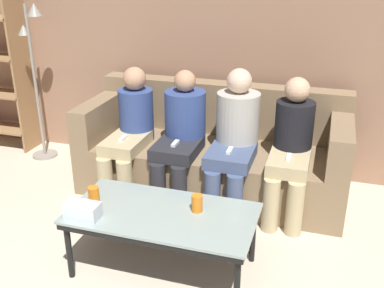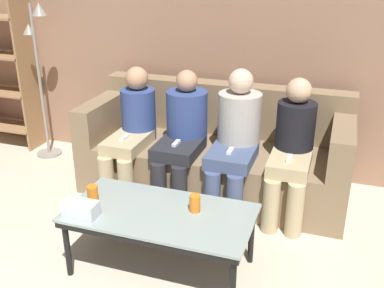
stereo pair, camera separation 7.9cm
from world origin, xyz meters
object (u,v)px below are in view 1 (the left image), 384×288
Objects in this scene: cup_near_left at (197,203)px; seated_person_right_end at (291,145)px; coffee_table at (163,217)px; cup_near_right at (94,195)px; tissue_box at (83,210)px; standing_lamp at (35,67)px; seated_person_mid_right at (235,135)px; couch at (214,153)px; seated_person_mid_left at (181,131)px; seated_person_left_end at (131,128)px.

seated_person_right_end reaches higher than cup_near_left.
cup_near_right is (-0.48, -0.03, 0.10)m from coffee_table.
tissue_box is 0.14× the size of standing_lamp.
cup_near_left is 0.10× the size of seated_person_mid_right.
seated_person_mid_right reaches higher than couch.
seated_person_mid_left reaches higher than cup_near_right.
cup_near_left is at bearing 23.26° from tissue_box.
couch is 10.49× the size of tissue_box.
couch is 1.99m from standing_lamp.
seated_person_mid_left is (0.24, 1.24, 0.11)m from tissue_box.
seated_person_mid_right reaches higher than tissue_box.
seated_person_left_end is (-0.68, 1.01, 0.18)m from coffee_table.
couch is at bearing 89.26° from coffee_table.
seated_person_mid_right is (0.46, 0.00, 0.02)m from seated_person_mid_left.
tissue_box is (-0.67, -0.29, -0.01)m from cup_near_left.
seated_person_mid_right is (0.23, -0.21, 0.29)m from couch.
standing_lamp is at bearing 147.67° from cup_near_left.
seated_person_left_end is at bearing 100.20° from tissue_box.
seated_person_left_end reaches higher than cup_near_left.
seated_person_left_end is at bearing 123.94° from coffee_table.
seated_person_right_end reaches higher than cup_near_right.
cup_near_right is 2.04m from standing_lamp.
coffee_table is at bearing 3.12° from cup_near_right.
standing_lamp reaches higher than coffee_table.
seated_person_right_end is at bearing 55.20° from coffee_table.
cup_near_right is at bearing -111.18° from couch.
standing_lamp is at bearing 171.69° from seated_person_right_end.
seated_person_mid_right is at bearing 1.90° from seated_person_left_end.
couch is at bearing -4.43° from standing_lamp.
seated_person_mid_right is at bearing -42.85° from couch.
cup_near_right is at bearing 96.25° from tissue_box.
seated_person_mid_left is at bearing -136.79° from couch.
cup_near_right is 1.05m from seated_person_left_end.
seated_person_mid_left is 0.99× the size of seated_person_right_end.
cup_near_left is at bearing 8.79° from cup_near_right.
couch is at bearing 68.82° from cup_near_right.
standing_lamp is at bearing 175.57° from couch.
seated_person_mid_right reaches higher than cup_near_right.
seated_person_right_end reaches higher than couch.
seated_person_mid_left is at bearing 179.16° from seated_person_right_end.
coffee_table is 1.07m from seated_person_mid_left.
cup_near_left is 0.70m from cup_near_right.
tissue_box is 0.19× the size of seated_person_mid_right.
cup_near_left is 1.05m from seated_person_mid_left.
coffee_table is 1.10× the size of seated_person_mid_left.
tissue_box is (-0.46, -0.21, 0.09)m from coffee_table.
seated_person_mid_left reaches higher than cup_near_left.
seated_person_mid_left is at bearing 76.03° from cup_near_right.
standing_lamp reaches higher than seated_person_left_end.
tissue_box reaches higher than cup_near_right.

